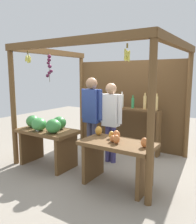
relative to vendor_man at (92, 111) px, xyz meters
name	(u,v)px	position (x,y,z in m)	size (l,w,h in m)	color
ground_plane	(104,160)	(0.21, 0.12, -1.02)	(12.00, 12.00, 0.00)	gray
market_stall	(115,92)	(0.21, 0.59, 0.35)	(2.86, 2.29, 2.29)	brown
fruit_counter_left	(47,133)	(-0.54, -0.72, -0.37)	(1.15, 0.67, 0.96)	brown
fruit_counter_right	(117,153)	(0.96, -0.69, -0.49)	(1.15, 0.64, 0.86)	brown
bottle_shelf_unit	(121,116)	(0.18, 0.94, -0.21)	(1.83, 0.22, 1.36)	brown
vendor_man	(92,111)	(0.00, 0.00, 0.00)	(0.48, 0.23, 1.68)	#46445E
vendor_woman	(111,116)	(0.38, 0.11, -0.07)	(0.48, 0.21, 1.58)	navy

